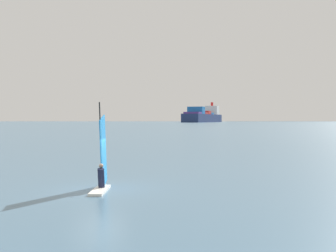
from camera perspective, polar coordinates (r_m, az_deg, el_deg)
ground_plane at (r=21.01m, az=-9.35°, el=-8.61°), size 4000.00×4000.00×0.00m
windsurfer at (r=20.61m, az=-9.20°, el=-5.98°), size 1.56×3.28×4.34m
cargo_ship at (r=632.65m, az=4.96°, el=1.32°), size 28.72×143.61×32.68m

